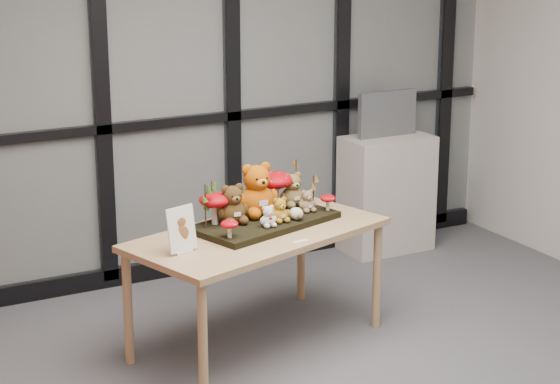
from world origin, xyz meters
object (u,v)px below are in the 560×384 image
bear_brown_medium (232,202)px  monitor (387,114)px  mushroom_front_left (229,228)px  bear_pooh_yellow (256,186)px  mushroom_back_right (275,188)px  mushroom_front_right (328,202)px  cabinet (386,193)px  plush_cream_hedgehog (296,213)px  display_table (257,243)px  bear_beige_small (307,199)px  mushroom_back_left (215,207)px  bear_small_yellow (280,208)px  diorama_tray (265,222)px  bear_tan_back (292,188)px  sign_holder (182,232)px  bear_white_bow (268,215)px

bear_brown_medium → monitor: size_ratio=0.54×
mushroom_front_left → bear_pooh_yellow: bearing=43.8°
mushroom_back_right → mushroom_front_right: bearing=-39.3°
cabinet → plush_cream_hedgehog: bearing=-141.5°
bear_pooh_yellow → bear_brown_medium: bear_pooh_yellow is taller
mushroom_front_left → mushroom_back_right: bearing=38.8°
display_table → bear_brown_medium: (-0.10, 0.10, 0.23)m
bear_pooh_yellow → cabinet: bear_pooh_yellow is taller
mushroom_back_right → monitor: 1.55m
bear_beige_small → mushroom_back_left: (-0.56, 0.04, 0.03)m
plush_cream_hedgehog → mushroom_front_right: mushroom_front_right is taller
cabinet → mushroom_back_left: bearing=-152.6°
bear_beige_small → plush_cream_hedgehog: 0.17m
mushroom_front_left → mushroom_front_right: mushroom_front_left is taller
mushroom_front_right → monitor: (1.08, 1.00, 0.23)m
bear_brown_medium → bear_beige_small: bear_brown_medium is taller
bear_small_yellow → mushroom_front_right: 0.35m
bear_small_yellow → plush_cream_hedgehog: size_ratio=1.99×
mushroom_front_right → cabinet: size_ratio=0.12×
display_table → bear_beige_small: size_ratio=11.16×
mushroom_back_left → diorama_tray: bearing=-10.1°
diorama_tray → bear_tan_back: 0.33m
diorama_tray → monitor: monitor is taller
bear_small_yellow → bear_beige_small: 0.25m
bear_pooh_yellow → bear_tan_back: size_ratio=1.51×
bear_tan_back → mushroom_back_right: size_ratio=0.95×
diorama_tray → cabinet: (1.48, 0.96, -0.27)m
plush_cream_hedgehog → mushroom_back_left: 0.46m
bear_tan_back → plush_cream_hedgehog: bearing=-130.7°
mushroom_front_left → mushroom_front_right: size_ratio=1.06×
bear_brown_medium → bear_tan_back: bearing=-0.0°
bear_pooh_yellow → bear_brown_medium: bearing=-174.5°
bear_small_yellow → sign_holder: sign_holder is taller
bear_pooh_yellow → sign_holder: size_ratio=1.36×
bear_small_yellow → mushroom_front_left: 0.39m
display_table → mushroom_front_right: (0.49, 0.06, 0.15)m
bear_small_yellow → bear_white_bow: (-0.10, -0.05, -0.01)m
mushroom_back_left → cabinet: bearing=27.4°
display_table → mushroom_back_left: bearing=129.1°
display_table → mushroom_back_right: 0.42m
bear_white_bow → monitor: bearing=19.6°
diorama_tray → mushroom_back_left: bearing=153.4°
diorama_tray → mushroom_front_left: bearing=-163.4°
bear_small_yellow → mushroom_back_left: mushroom_back_left is taller
display_table → diorama_tray: diorama_tray is taller
bear_brown_medium → mushroom_back_left: (-0.09, 0.03, -0.03)m
mushroom_front_right → sign_holder: 1.01m
plush_cream_hedgehog → sign_holder: size_ratio=0.32×
mushroom_front_left → bear_tan_back: bearing=31.8°
bear_pooh_yellow → bear_small_yellow: 0.21m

